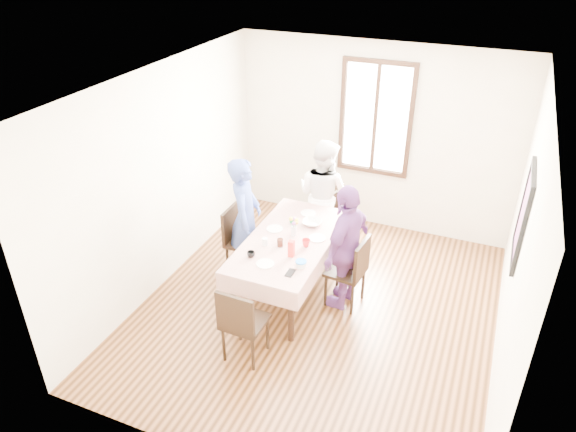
# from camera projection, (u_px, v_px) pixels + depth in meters

# --- Properties ---
(ground) EXTENTS (4.50, 4.50, 0.00)m
(ground) POSITION_uv_depth(u_px,v_px,m) (318.00, 308.00, 6.38)
(ground) COLOR black
(ground) RESTS_ON ground
(back_wall) EXTENTS (4.00, 0.00, 4.00)m
(back_wall) POSITION_uv_depth(u_px,v_px,m) (374.00, 139.00, 7.51)
(back_wall) COLOR beige
(back_wall) RESTS_ON ground
(right_wall) EXTENTS (0.00, 4.50, 4.50)m
(right_wall) POSITION_uv_depth(u_px,v_px,m) (520.00, 249.00, 5.04)
(right_wall) COLOR beige
(right_wall) RESTS_ON ground
(window_frame) EXTENTS (1.02, 0.06, 1.62)m
(window_frame) POSITION_uv_depth(u_px,v_px,m) (376.00, 119.00, 7.35)
(window_frame) COLOR black
(window_frame) RESTS_ON back_wall
(window_pane) EXTENTS (0.90, 0.02, 1.50)m
(window_pane) POSITION_uv_depth(u_px,v_px,m) (376.00, 118.00, 7.36)
(window_pane) COLOR white
(window_pane) RESTS_ON back_wall
(art_poster) EXTENTS (0.04, 0.76, 0.96)m
(art_poster) POSITION_uv_depth(u_px,v_px,m) (524.00, 216.00, 5.19)
(art_poster) COLOR red
(art_poster) RESTS_ON right_wall
(dining_table) EXTENTS (0.83, 1.75, 0.75)m
(dining_table) POSITION_uv_depth(u_px,v_px,m) (290.00, 266.00, 6.49)
(dining_table) COLOR black
(dining_table) RESTS_ON ground
(tablecloth) EXTENTS (0.95, 1.87, 0.01)m
(tablecloth) POSITION_uv_depth(u_px,v_px,m) (290.00, 239.00, 6.30)
(tablecloth) COLOR #5B0A01
(tablecloth) RESTS_ON dining_table
(chair_left) EXTENTS (0.42, 0.42, 0.91)m
(chair_left) POSITION_uv_depth(u_px,v_px,m) (245.00, 242.00, 6.82)
(chair_left) COLOR black
(chair_left) RESTS_ON ground
(chair_right) EXTENTS (0.46, 0.46, 0.91)m
(chair_right) POSITION_uv_depth(u_px,v_px,m) (346.00, 271.00, 6.26)
(chair_right) COLOR black
(chair_right) RESTS_ON ground
(chair_far) EXTENTS (0.46, 0.46, 0.91)m
(chair_far) POSITION_uv_depth(u_px,v_px,m) (323.00, 215.00, 7.42)
(chair_far) COLOR black
(chair_far) RESTS_ON ground
(chair_near) EXTENTS (0.43, 0.43, 0.91)m
(chair_near) POSITION_uv_depth(u_px,v_px,m) (245.00, 321.00, 5.49)
(chair_near) COLOR black
(chair_near) RESTS_ON ground
(person_left) EXTENTS (0.54, 0.68, 1.61)m
(person_left) POSITION_uv_depth(u_px,v_px,m) (245.00, 218.00, 6.63)
(person_left) COLOR #354689
(person_left) RESTS_ON ground
(person_far) EXTENTS (0.89, 0.78, 1.57)m
(person_far) POSITION_uv_depth(u_px,v_px,m) (323.00, 195.00, 7.24)
(person_far) COLOR white
(person_far) RESTS_ON ground
(person_right) EXTENTS (0.56, 0.98, 1.57)m
(person_right) POSITION_uv_depth(u_px,v_px,m) (346.00, 247.00, 6.11)
(person_right) COLOR #603070
(person_right) RESTS_ON ground
(mug_black) EXTENTS (0.11, 0.11, 0.07)m
(mug_black) POSITION_uv_depth(u_px,v_px,m) (251.00, 254.00, 5.95)
(mug_black) COLOR black
(mug_black) RESTS_ON tablecloth
(mug_flag) EXTENTS (0.13, 0.13, 0.09)m
(mug_flag) POSITION_uv_depth(u_px,v_px,m) (306.00, 243.00, 6.14)
(mug_flag) COLOR red
(mug_flag) RESTS_ON tablecloth
(mug_green) EXTENTS (0.13, 0.13, 0.07)m
(mug_green) POSITION_uv_depth(u_px,v_px,m) (293.00, 221.00, 6.60)
(mug_green) COLOR #0C7226
(mug_green) RESTS_ON tablecloth
(serving_bowl) EXTENTS (0.25, 0.25, 0.06)m
(serving_bowl) POSITION_uv_depth(u_px,v_px,m) (312.00, 223.00, 6.57)
(serving_bowl) COLOR white
(serving_bowl) RESTS_ON tablecloth
(juice_carton) EXTENTS (0.06, 0.06, 0.20)m
(juice_carton) POSITION_uv_depth(u_px,v_px,m) (291.00, 249.00, 5.94)
(juice_carton) COLOR red
(juice_carton) RESTS_ON tablecloth
(butter_tub) EXTENTS (0.11, 0.11, 0.06)m
(butter_tub) POSITION_uv_depth(u_px,v_px,m) (301.00, 264.00, 5.80)
(butter_tub) COLOR white
(butter_tub) RESTS_ON tablecloth
(jam_jar) EXTENTS (0.07, 0.07, 0.10)m
(jam_jar) POSITION_uv_depth(u_px,v_px,m) (280.00, 243.00, 6.14)
(jam_jar) COLOR black
(jam_jar) RESTS_ON tablecloth
(drinking_glass) EXTENTS (0.06, 0.06, 0.09)m
(drinking_glass) POSITION_uv_depth(u_px,v_px,m) (265.00, 242.00, 6.16)
(drinking_glass) COLOR silver
(drinking_glass) RESTS_ON tablecloth
(smartphone) EXTENTS (0.08, 0.16, 0.01)m
(smartphone) POSITION_uv_depth(u_px,v_px,m) (290.00, 273.00, 5.70)
(smartphone) COLOR black
(smartphone) RESTS_ON tablecloth
(flower_vase) EXTENTS (0.06, 0.06, 0.12)m
(flower_vase) POSITION_uv_depth(u_px,v_px,m) (294.00, 231.00, 6.34)
(flower_vase) COLOR silver
(flower_vase) RESTS_ON tablecloth
(plate_left) EXTENTS (0.20, 0.20, 0.01)m
(plate_left) POSITION_uv_depth(u_px,v_px,m) (275.00, 229.00, 6.49)
(plate_left) COLOR white
(plate_left) RESTS_ON tablecloth
(plate_right) EXTENTS (0.20, 0.20, 0.01)m
(plate_right) POSITION_uv_depth(u_px,v_px,m) (317.00, 238.00, 6.30)
(plate_right) COLOR white
(plate_right) RESTS_ON tablecloth
(plate_far) EXTENTS (0.20, 0.20, 0.01)m
(plate_far) POSITION_uv_depth(u_px,v_px,m) (308.00, 213.00, 6.83)
(plate_far) COLOR white
(plate_far) RESTS_ON tablecloth
(plate_near) EXTENTS (0.20, 0.20, 0.01)m
(plate_near) POSITION_uv_depth(u_px,v_px,m) (265.00, 264.00, 5.84)
(plate_near) COLOR white
(plate_near) RESTS_ON tablecloth
(butter_lid) EXTENTS (0.12, 0.12, 0.01)m
(butter_lid) POSITION_uv_depth(u_px,v_px,m) (301.00, 261.00, 5.78)
(butter_lid) COLOR blue
(butter_lid) RESTS_ON butter_tub
(flower_bunch) EXTENTS (0.09, 0.09, 0.10)m
(flower_bunch) POSITION_uv_depth(u_px,v_px,m) (294.00, 223.00, 6.28)
(flower_bunch) COLOR yellow
(flower_bunch) RESTS_ON flower_vase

